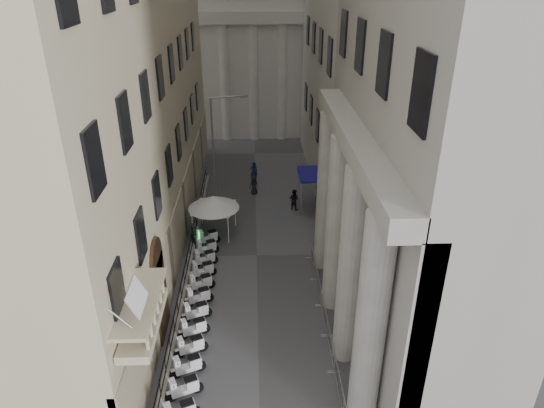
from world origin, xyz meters
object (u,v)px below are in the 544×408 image
(pedestrian_a, at_px, (254,172))
(pedestrian_b, at_px, (294,199))
(info_kiosk, at_px, (195,236))
(security_tent, at_px, (211,201))
(street_lamp, at_px, (218,143))

(pedestrian_a, distance_m, pedestrian_b, 6.48)
(pedestrian_b, bearing_deg, pedestrian_a, -28.23)
(info_kiosk, bearing_deg, security_tent, 44.60)
(security_tent, bearing_deg, pedestrian_a, 71.41)
(security_tent, distance_m, info_kiosk, 2.83)
(street_lamp, distance_m, pedestrian_b, 7.33)
(info_kiosk, distance_m, pedestrian_a, 11.79)
(street_lamp, bearing_deg, info_kiosk, -119.00)
(street_lamp, relative_size, info_kiosk, 5.38)
(street_lamp, height_order, info_kiosk, street_lamp)
(pedestrian_a, bearing_deg, street_lamp, 55.74)
(security_tent, xyz_separation_m, street_lamp, (0.34, 4.14, 2.82))
(pedestrian_b, bearing_deg, street_lamp, 24.86)
(security_tent, height_order, info_kiosk, security_tent)
(info_kiosk, bearing_deg, pedestrian_a, 51.36)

